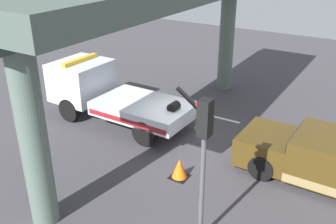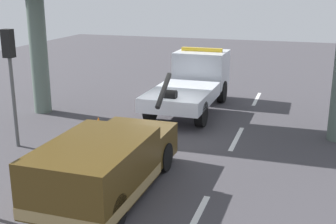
{
  "view_description": "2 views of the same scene",
  "coord_description": "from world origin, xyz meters",
  "views": [
    {
      "loc": [
        -6.34,
        11.35,
        7.13
      ],
      "look_at": [
        0.12,
        0.91,
        1.51
      ],
      "focal_mm": 40.89,
      "sensor_mm": 36.0,
      "label": 1
    },
    {
      "loc": [
        -14.83,
        -4.73,
        5.21
      ],
      "look_at": [
        -1.06,
        -0.34,
        1.08
      ],
      "focal_mm": 47.17,
      "sensor_mm": 36.0,
      "label": 2
    }
  ],
  "objects": [
    {
      "name": "lane_stripe_east",
      "position": [
        6.0,
        -2.56,
        0.0
      ],
      "size": [
        2.6,
        0.16,
        0.01
      ],
      "primitive_type": "cube",
      "color": "silver",
      "rests_on": "ground"
    },
    {
      "name": "overpass_structure",
      "position": [
        0.97,
        0.0,
        5.16
      ],
      "size": [
        3.6,
        13.91,
        5.92
      ],
      "color": "#596B60",
      "rests_on": "ground"
    },
    {
      "name": "traffic_light_far",
      "position": [
        -2.98,
        4.37,
        2.86
      ],
      "size": [
        0.39,
        0.32,
        3.91
      ],
      "color": "#515456",
      "rests_on": "ground"
    },
    {
      "name": "ground_plane",
      "position": [
        0.0,
        0.0,
        -0.05
      ],
      "size": [
        60.0,
        40.0,
        0.1
      ],
      "primitive_type": "cube",
      "color": "#423F44"
    },
    {
      "name": "towed_van_green",
      "position": [
        -5.3,
        0.0,
        0.78
      ],
      "size": [
        5.22,
        2.26,
        1.58
      ],
      "color": "#4C3814",
      "rests_on": "ground"
    },
    {
      "name": "traffic_cone_orange",
      "position": [
        -1.15,
        2.26,
        0.32
      ],
      "size": [
        0.57,
        0.57,
        0.68
      ],
      "color": "orange",
      "rests_on": "ground"
    },
    {
      "name": "tow_truck_white",
      "position": [
        3.72,
        -0.01,
        1.2
      ],
      "size": [
        7.26,
        2.47,
        2.46
      ],
      "color": "silver",
      "rests_on": "ground"
    },
    {
      "name": "lane_stripe_mid",
      "position": [
        0.0,
        -2.56,
        0.0
      ],
      "size": [
        2.6,
        0.16,
        0.01
      ],
      "primitive_type": "cube",
      "color": "silver",
      "rests_on": "ground"
    }
  ]
}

